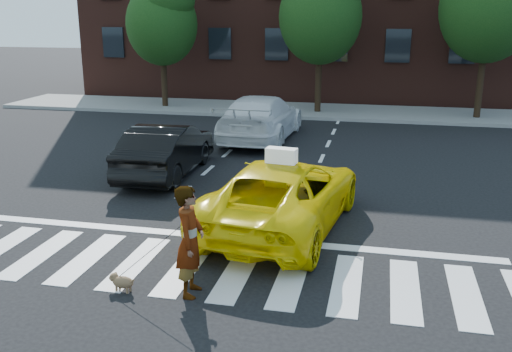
{
  "coord_description": "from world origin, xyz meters",
  "views": [
    {
      "loc": [
        3.42,
        -9.25,
        4.63
      ],
      "look_at": [
        0.77,
        2.63,
        1.1
      ],
      "focal_mm": 40.0,
      "sensor_mm": 36.0,
      "label": 1
    }
  ],
  "objects_px": {
    "tree_left": "(162,15)",
    "dog": "(121,281)",
    "tree_mid": "(321,6)",
    "black_sedan": "(166,150)",
    "woman": "(190,241)",
    "white_suv": "(261,118)",
    "taxi": "(283,194)"
  },
  "relations": [
    {
      "from": "white_suv",
      "to": "dog",
      "type": "bearing_deg",
      "value": 92.7
    },
    {
      "from": "taxi",
      "to": "black_sedan",
      "type": "bearing_deg",
      "value": -32.8
    },
    {
      "from": "white_suv",
      "to": "dog",
      "type": "relative_size",
      "value": 10.89
    },
    {
      "from": "taxi",
      "to": "white_suv",
      "type": "bearing_deg",
      "value": -67.43
    },
    {
      "from": "tree_left",
      "to": "taxi",
      "type": "height_order",
      "value": "tree_left"
    },
    {
      "from": "black_sedan",
      "to": "dog",
      "type": "distance_m",
      "value": 7.27
    },
    {
      "from": "taxi",
      "to": "dog",
      "type": "relative_size",
      "value": 10.45
    },
    {
      "from": "tree_left",
      "to": "dog",
      "type": "height_order",
      "value": "tree_left"
    },
    {
      "from": "tree_mid",
      "to": "woman",
      "type": "relative_size",
      "value": 3.7
    },
    {
      "from": "tree_mid",
      "to": "dog",
      "type": "xyz_separation_m",
      "value": [
        -1.31,
        -18.09,
        -4.68
      ]
    },
    {
      "from": "dog",
      "to": "white_suv",
      "type": "bearing_deg",
      "value": 102.28
    },
    {
      "from": "tree_mid",
      "to": "taxi",
      "type": "bearing_deg",
      "value": -86.58
    },
    {
      "from": "black_sedan",
      "to": "white_suv",
      "type": "bearing_deg",
      "value": -109.53
    },
    {
      "from": "tree_mid",
      "to": "tree_left",
      "type": "bearing_deg",
      "value": 180.0
    },
    {
      "from": "tree_mid",
      "to": "black_sedan",
      "type": "distance_m",
      "value": 12.23
    },
    {
      "from": "white_suv",
      "to": "woman",
      "type": "xyz_separation_m",
      "value": [
        1.39,
        -12.11,
        0.13
      ]
    },
    {
      "from": "tree_left",
      "to": "taxi",
      "type": "distance_m",
      "value": 17.14
    },
    {
      "from": "black_sedan",
      "to": "white_suv",
      "type": "distance_m",
      "value": 5.54
    },
    {
      "from": "tree_mid",
      "to": "black_sedan",
      "type": "bearing_deg",
      "value": -105.92
    },
    {
      "from": "tree_mid",
      "to": "woman",
      "type": "distance_m",
      "value": 18.34
    },
    {
      "from": "woman",
      "to": "tree_left",
      "type": "bearing_deg",
      "value": 17.93
    },
    {
      "from": "white_suv",
      "to": "woman",
      "type": "height_order",
      "value": "woman"
    },
    {
      "from": "tree_left",
      "to": "black_sedan",
      "type": "distance_m",
      "value": 12.46
    },
    {
      "from": "woman",
      "to": "dog",
      "type": "xyz_separation_m",
      "value": [
        -1.21,
        -0.17,
        -0.79
      ]
    },
    {
      "from": "tree_mid",
      "to": "dog",
      "type": "distance_m",
      "value": 18.73
    },
    {
      "from": "tree_left",
      "to": "black_sedan",
      "type": "relative_size",
      "value": 1.41
    },
    {
      "from": "tree_left",
      "to": "white_suv",
      "type": "relative_size",
      "value": 1.14
    },
    {
      "from": "tree_left",
      "to": "woman",
      "type": "height_order",
      "value": "tree_left"
    },
    {
      "from": "tree_left",
      "to": "white_suv",
      "type": "xyz_separation_m",
      "value": [
        6.02,
        -5.81,
        -3.61
      ]
    },
    {
      "from": "tree_left",
      "to": "dog",
      "type": "relative_size",
      "value": 12.38
    },
    {
      "from": "black_sedan",
      "to": "tree_left",
      "type": "bearing_deg",
      "value": -70.48
    },
    {
      "from": "taxi",
      "to": "black_sedan",
      "type": "relative_size",
      "value": 1.19
    }
  ]
}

